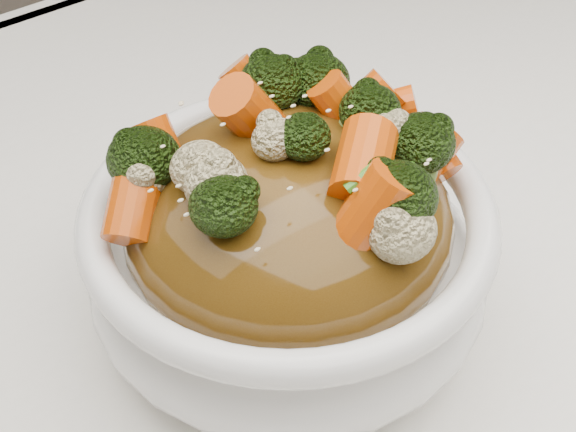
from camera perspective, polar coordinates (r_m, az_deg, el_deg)
tablecloth at (r=0.47m, az=5.77°, el=-8.18°), size 1.20×0.80×0.04m
bowl at (r=0.43m, az=0.00°, el=-2.89°), size 0.23×0.23×0.08m
sauce_base at (r=0.41m, az=0.00°, el=-0.28°), size 0.19×0.19×0.09m
carrots at (r=0.38m, az=0.00°, el=6.04°), size 0.19×0.19×0.04m
broccoli at (r=0.38m, az=0.00°, el=5.93°), size 0.19×0.19×0.04m
cauliflower at (r=0.38m, az=0.00°, el=5.71°), size 0.19×0.19×0.03m
scallions at (r=0.37m, az=0.00°, el=6.15°), size 0.14×0.14×0.02m
sesame_seeds at (r=0.37m, az=0.00°, el=6.15°), size 0.17×0.17×0.01m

